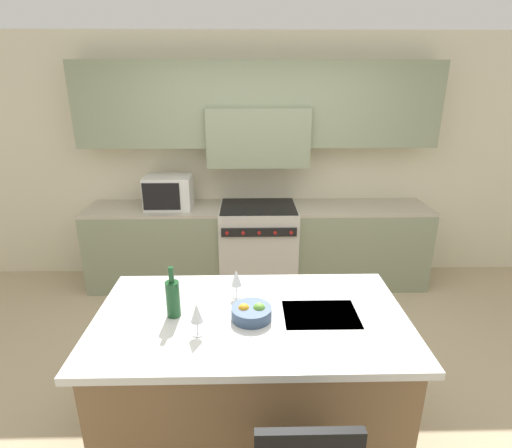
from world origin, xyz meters
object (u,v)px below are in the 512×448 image
at_px(wine_bottle, 173,298).
at_px(fruit_bowl, 252,312).
at_px(microwave, 169,192).
at_px(range_stove, 258,245).
at_px(wine_glass_near, 197,314).
at_px(wine_glass_far, 236,279).

distance_m(wine_bottle, fruit_bowl, 0.47).
bearing_deg(wine_bottle, microwave, 100.94).
xyz_separation_m(range_stove, wine_glass_near, (-0.39, -2.28, 0.56)).
bearing_deg(microwave, fruit_bowl, -68.05).
height_order(wine_bottle, wine_glass_far, wine_bottle).
bearing_deg(microwave, wine_glass_near, -76.10).
bearing_deg(wine_glass_far, microwave, 112.11).
height_order(microwave, wine_glass_far, microwave).
distance_m(wine_bottle, wine_glass_near, 0.25).
distance_m(microwave, wine_glass_far, 2.05).
relative_size(wine_bottle, fruit_bowl, 1.33).
bearing_deg(fruit_bowl, range_stove, 87.45).
relative_size(microwave, wine_glass_far, 2.54).
distance_m(range_stove, wine_bottle, 2.23).
height_order(microwave, wine_bottle, microwave).
height_order(range_stove, fruit_bowl, fruit_bowl).
bearing_deg(fruit_bowl, wine_glass_far, 110.78).
height_order(range_stove, wine_glass_near, wine_glass_near).
bearing_deg(wine_glass_near, range_stove, 80.27).
relative_size(range_stove, wine_glass_near, 4.80).
bearing_deg(wine_glass_far, range_stove, 84.27).
distance_m(range_stove, microwave, 1.14).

